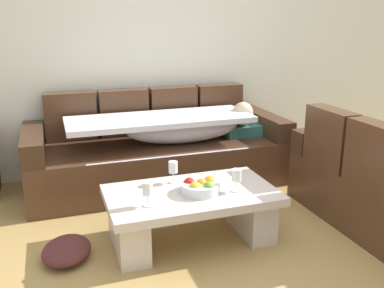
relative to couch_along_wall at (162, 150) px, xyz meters
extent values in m
plane|color=#A7864B|center=(0.14, -1.62, -0.33)|extent=(14.00, 14.00, 0.00)
cube|color=silver|center=(0.14, 0.53, 1.02)|extent=(9.00, 0.10, 2.70)
cube|color=#492D1D|center=(-0.04, -0.02, -0.12)|extent=(2.42, 0.92, 0.42)
cube|color=#492D1D|center=(-0.81, 0.36, 0.32)|extent=(0.48, 0.16, 0.46)
cube|color=#492D1D|center=(-0.30, 0.36, 0.32)|extent=(0.48, 0.16, 0.46)
cube|color=#492D1D|center=(0.22, 0.36, 0.32)|extent=(0.48, 0.16, 0.46)
cube|color=#492D1D|center=(0.73, 0.36, 0.32)|extent=(0.48, 0.16, 0.46)
cube|color=#3A2417|center=(-1.16, -0.02, 0.19)|extent=(0.18, 0.92, 0.20)
cube|color=#3A2417|center=(1.08, -0.02, 0.19)|extent=(0.18, 0.92, 0.20)
cube|color=#2D6660|center=(0.81, -0.03, 0.15)|extent=(0.36, 0.28, 0.11)
sphere|color=beige|center=(0.81, -0.07, 0.31)|extent=(0.21, 0.21, 0.21)
sphere|color=#CCB793|center=(0.81, -0.07, 0.34)|extent=(0.20, 0.20, 0.20)
ellipsoid|color=silver|center=(0.19, -0.07, 0.23)|extent=(1.10, 0.44, 0.28)
cube|color=silver|center=(-0.04, -0.09, 0.33)|extent=(1.70, 0.60, 0.05)
cube|color=silver|center=(-0.04, -0.46, -0.10)|extent=(1.44, 0.04, 0.38)
cube|color=#492D1D|center=(1.08, -1.61, 0.32)|extent=(0.16, 0.48, 0.46)
cube|color=#492D1D|center=(1.08, -1.10, 0.32)|extent=(0.16, 0.48, 0.46)
cube|color=#3A2417|center=(1.46, -0.76, 0.19)|extent=(0.92, 0.18, 0.20)
cube|color=beige|center=(-0.10, -1.16, 0.02)|extent=(1.20, 0.68, 0.06)
cube|color=beige|center=(-0.56, -1.16, -0.17)|extent=(0.20, 0.54, 0.32)
cube|color=beige|center=(0.36, -1.16, -0.17)|extent=(0.20, 0.54, 0.32)
cylinder|color=silver|center=(-0.05, -1.20, 0.09)|extent=(0.28, 0.28, 0.07)
sphere|color=orange|center=(-0.04, -1.20, 0.11)|extent=(0.08, 0.08, 0.08)
sphere|color=#B41D14|center=(-0.11, -1.15, 0.11)|extent=(0.08, 0.08, 0.08)
sphere|color=orange|center=(0.03, -1.17, 0.11)|extent=(0.08, 0.08, 0.08)
sphere|color=#649D36|center=(-0.01, -1.27, 0.11)|extent=(0.08, 0.08, 0.08)
sphere|color=gold|center=(-0.10, -1.24, 0.11)|extent=(0.08, 0.08, 0.08)
cylinder|color=silver|center=(-0.45, -1.30, 0.05)|extent=(0.06, 0.06, 0.01)
cylinder|color=silver|center=(-0.45, -1.30, 0.09)|extent=(0.01, 0.01, 0.07)
cylinder|color=silver|center=(-0.45, -1.30, 0.17)|extent=(0.07, 0.07, 0.08)
cylinder|color=silver|center=(0.20, -1.27, 0.05)|extent=(0.06, 0.06, 0.01)
cylinder|color=silver|center=(0.20, -1.27, 0.09)|extent=(0.01, 0.01, 0.07)
cylinder|color=silver|center=(0.20, -1.27, 0.17)|extent=(0.07, 0.07, 0.08)
cylinder|color=silver|center=(-0.18, -0.96, 0.05)|extent=(0.06, 0.06, 0.01)
cylinder|color=silver|center=(-0.18, -0.96, 0.09)|extent=(0.01, 0.01, 0.07)
cylinder|color=silver|center=(-0.18, -0.96, 0.17)|extent=(0.07, 0.07, 0.08)
ellipsoid|color=#4C2323|center=(-0.98, -1.13, -0.27)|extent=(0.41, 0.47, 0.12)
camera|label=1|loc=(-1.00, -3.80, 1.23)|focal=39.72mm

